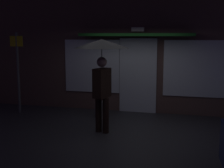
# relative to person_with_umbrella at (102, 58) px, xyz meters

# --- Properties ---
(ground_plane) EXTENTS (18.00, 18.00, 0.00)m
(ground_plane) POSITION_rel_person_with_umbrella_xyz_m (0.48, -0.04, -1.78)
(ground_plane) COLOR #2D2D33
(building_facade) EXTENTS (10.10, 1.00, 4.56)m
(building_facade) POSITION_rel_person_with_umbrella_xyz_m (0.49, 2.30, 0.48)
(building_facade) COLOR brown
(building_facade) RESTS_ON ground
(person_with_umbrella) EXTENTS (1.25, 1.25, 2.19)m
(person_with_umbrella) POSITION_rel_person_with_umbrella_xyz_m (0.00, 0.00, 0.00)
(person_with_umbrella) COLOR black
(person_with_umbrella) RESTS_ON ground
(street_sign_post) EXTENTS (0.40, 0.07, 2.36)m
(street_sign_post) POSITION_rel_person_with_umbrella_xyz_m (-2.89, 1.18, -0.43)
(street_sign_post) COLOR #595B60
(street_sign_post) RESTS_ON ground
(sidewalk_bollard) EXTENTS (0.28, 0.28, 0.46)m
(sidewalk_bollard) POSITION_rel_person_with_umbrella_xyz_m (-0.41, 1.20, -1.55)
(sidewalk_bollard) COLOR slate
(sidewalk_bollard) RESTS_ON ground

